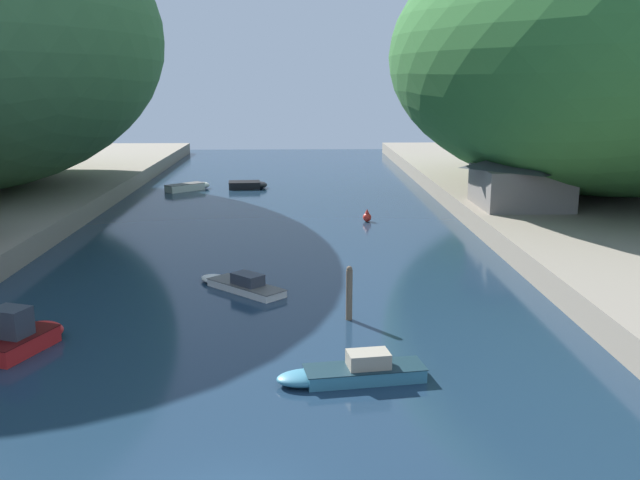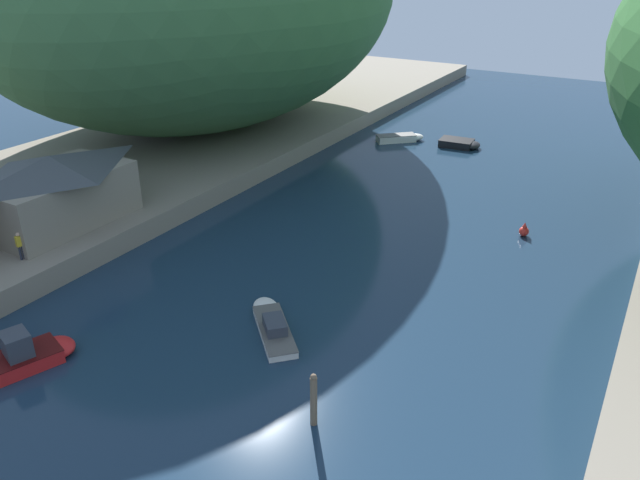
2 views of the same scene
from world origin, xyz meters
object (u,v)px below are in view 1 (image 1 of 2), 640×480
Objects in this scene: boat_small_dinghy at (249,185)px; channel_buoy_near at (367,217)px; boat_far_upstream at (239,284)px; boat_yellow_tender at (21,336)px; boat_mid_channel at (350,372)px; boat_white_cruiser at (190,187)px; right_bank_cottage at (521,178)px.

channel_buoy_near reaches higher than boat_small_dinghy.
boat_far_upstream is 5.18× the size of channel_buoy_near.
boat_small_dinghy is 4.03× the size of channel_buoy_near.
boat_far_upstream is 11.51m from boat_yellow_tender.
boat_yellow_tender is at bearing 66.11° from boat_mid_channel.
boat_yellow_tender is (-6.30, -43.26, 0.21)m from boat_small_dinghy.
boat_far_upstream is (7.61, -34.06, -0.05)m from boat_white_cruiser.
boat_small_dinghy is 0.78× the size of boat_far_upstream.
right_bank_cottage is 11.77m from channel_buoy_near.
boat_yellow_tender is (-0.57, -42.15, 0.21)m from boat_white_cruiser.
boat_white_cruiser is 34.90m from boat_far_upstream.
boat_small_dinghy is 0.71× the size of boat_mid_channel.
boat_yellow_tender is (-13.14, 3.58, 0.22)m from boat_mid_channel.
boat_white_cruiser is 47.43m from boat_mid_channel.
channel_buoy_near is at bearing 1.69° from boat_white_cruiser.
boat_far_upstream is at bearing 64.24° from boat_yellow_tender.
channel_buoy_near is (16.53, 25.92, -0.17)m from boat_yellow_tender.
boat_yellow_tender is at bearing -138.88° from right_bank_cottage.
channel_buoy_near reaches higher than boat_far_upstream.
right_bank_cottage reaches higher than boat_far_upstream.
boat_yellow_tender is at bearing -43.60° from boat_white_cruiser.
right_bank_cottage is 1.84× the size of boat_small_dinghy.
right_bank_cottage is 28.85m from boat_small_dinghy.
right_bank_cottage is 32.71m from boat_white_cruiser.
boat_mid_channel is 13.62m from boat_yellow_tender.
boat_mid_channel is at bearing -27.46° from boat_white_cruiser.
right_bank_cottage is 1.65× the size of boat_white_cruiser.
channel_buoy_near is (10.22, -17.34, 0.04)m from boat_small_dinghy.
right_bank_cottage reaches higher than boat_white_cruiser.
right_bank_cottage reaches higher than channel_buoy_near.
boat_small_dinghy is at bearing 120.52° from channel_buoy_near.
right_bank_cottage is at bearing -8.77° from channel_buoy_near.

